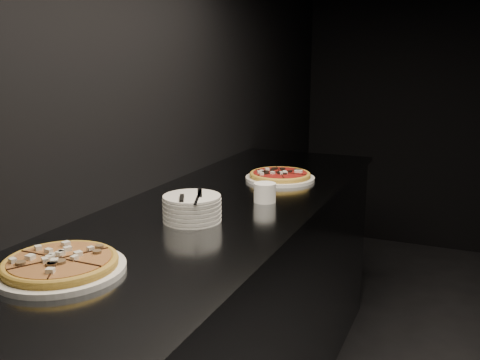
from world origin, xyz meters
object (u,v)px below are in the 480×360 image
at_px(pizza_tomato, 280,176).
at_px(cutlery, 192,196).
at_px(counter, 220,314).
at_px(pizza_mushroom, 60,265).
at_px(plate_stack, 192,208).
at_px(ramekin, 265,192).

bearing_deg(pizza_tomato, cutlery, -95.30).
distance_m(counter, pizza_mushroom, 0.90).
bearing_deg(cutlery, pizza_mushroom, -129.95).
relative_size(plate_stack, cutlery, 0.95).
bearing_deg(cutlery, plate_stack, 89.57).
height_order(pizza_mushroom, pizza_tomato, pizza_mushroom).
xyz_separation_m(pizza_mushroom, ramekin, (0.25, 0.86, 0.02)).
relative_size(pizza_tomato, ramekin, 3.68).
bearing_deg(pizza_mushroom, ramekin, 74.08).
xyz_separation_m(pizza_tomato, ramekin, (0.07, -0.38, 0.02)).
height_order(counter, pizza_mushroom, pizza_mushroom).
height_order(pizza_tomato, plate_stack, plate_stack).
bearing_deg(ramekin, cutlery, -111.78).
distance_m(pizza_tomato, ramekin, 0.39).
distance_m(plate_stack, ramekin, 0.36).
xyz_separation_m(counter, pizza_tomato, (0.08, 0.48, 0.48)).
xyz_separation_m(pizza_tomato, plate_stack, (-0.07, -0.70, 0.03)).
bearing_deg(plate_stack, cutlery, -62.38).
relative_size(pizza_mushroom, cutlery, 1.62).
relative_size(pizza_tomato, cutlery, 1.51).
distance_m(counter, pizza_tomato, 0.68).
distance_m(cutlery, ramekin, 0.37).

